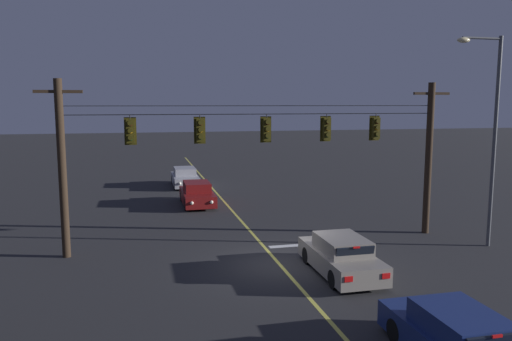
{
  "coord_description": "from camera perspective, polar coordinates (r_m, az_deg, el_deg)",
  "views": [
    {
      "loc": [
        -5.1,
        -17.56,
        6.1
      ],
      "look_at": [
        0.0,
        3.82,
        3.12
      ],
      "focal_mm": 34.6,
      "sensor_mm": 36.0,
      "label": 1
    }
  ],
  "objects": [
    {
      "name": "traffic_light_rightmost",
      "position": [
        22.9,
        13.69,
        4.78
      ],
      "size": [
        0.48,
        0.41,
        1.22
      ],
      "color": "black"
    },
    {
      "name": "traffic_light_left_inner",
      "position": [
        20.55,
        -6.48,
        4.64
      ],
      "size": [
        0.48,
        0.41,
        1.22
      ],
      "color": "black"
    },
    {
      "name": "car_oncoming_lead",
      "position": [
        30.12,
        -6.82,
        -2.75
      ],
      "size": [
        1.8,
        4.42,
        1.39
      ],
      "color": "maroon",
      "rests_on": "ground"
    },
    {
      "name": "stop_bar_paint",
      "position": [
        21.86,
        5.89,
        -8.51
      ],
      "size": [
        3.4,
        0.36,
        0.01
      ],
      "primitive_type": "cube",
      "color": "silver",
      "rests_on": "ground"
    },
    {
      "name": "lane_centre_stripe",
      "position": [
        27.56,
        -2.42,
        -5.06
      ],
      "size": [
        0.14,
        60.0,
        0.01
      ],
      "primitive_type": "cube",
      "color": "#D1C64C",
      "rests_on": "ground"
    },
    {
      "name": "car_oncoming_trailing",
      "position": [
        36.99,
        -8.22,
        -0.82
      ],
      "size": [
        1.8,
        4.42,
        1.39
      ],
      "color": "#A5A5AD",
      "rests_on": "ground"
    },
    {
      "name": "car_waiting_second_near",
      "position": [
        13.0,
        22.24,
        -17.68
      ],
      "size": [
        1.8,
        4.33,
        1.39
      ],
      "color": "navy",
      "rests_on": "ground"
    },
    {
      "name": "traffic_light_centre",
      "position": [
        21.08,
        1.24,
        4.76
      ],
      "size": [
        0.48,
        0.41,
        1.22
      ],
      "color": "black"
    },
    {
      "name": "traffic_light_right_inner",
      "position": [
        21.93,
        8.18,
        4.8
      ],
      "size": [
        0.48,
        0.41,
        1.22
      ],
      "color": "black"
    },
    {
      "name": "traffic_light_leftmost",
      "position": [
        20.4,
        -14.33,
        4.43
      ],
      "size": [
        0.48,
        0.41,
        1.22
      ],
      "color": "black"
    },
    {
      "name": "signal_span_assembly",
      "position": [
        21.15,
        0.63,
        1.16
      ],
      "size": [
        17.92,
        0.32,
        7.06
      ],
      "color": "#2D2116",
      "rests_on": "ground"
    },
    {
      "name": "street_lamp_corner",
      "position": [
        22.84,
        25.4,
        4.87
      ],
      "size": [
        2.11,
        0.3,
        8.85
      ],
      "color": "#4C4F54",
      "rests_on": "ground"
    },
    {
      "name": "ground_plane",
      "position": [
        19.28,
        2.68,
        -10.72
      ],
      "size": [
        180.0,
        180.0,
        0.0
      ],
      "primitive_type": "plane",
      "color": "#28282B"
    },
    {
      "name": "car_waiting_near_lane",
      "position": [
        18.27,
        9.8,
        -9.76
      ],
      "size": [
        1.8,
        4.33,
        1.39
      ],
      "color": "gray",
      "rests_on": "ground"
    }
  ]
}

